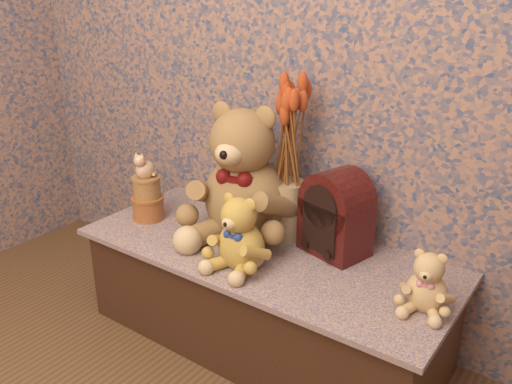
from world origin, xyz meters
TOP-DOWN VIEW (x-y plane):
  - display_shelf at (0.00, 1.22)m, footprint 1.38×0.58m
  - teddy_large at (-0.13, 1.29)m, footprint 0.52×0.58m
  - teddy_medium at (0.00, 1.08)m, footprint 0.22×0.26m
  - teddy_small at (0.60, 1.20)m, footprint 0.18×0.21m
  - cathedral_radio at (0.21, 1.35)m, footprint 0.26×0.21m
  - ceramic_vase at (0.01, 1.36)m, footprint 0.14×0.14m
  - dried_stalks at (0.01, 1.36)m, footprint 0.27×0.27m
  - biscuit_tin_lower at (-0.54, 1.17)m, footprint 0.16×0.16m
  - biscuit_tin_upper at (-0.54, 1.17)m, footprint 0.14×0.14m
  - cat_figurine at (-0.54, 1.17)m, footprint 0.09×0.10m

SIDE VIEW (x-z plane):
  - display_shelf at x=0.00m, z-range 0.00..0.39m
  - biscuit_tin_lower at x=-0.54m, z-range 0.39..0.48m
  - teddy_small at x=0.60m, z-range 0.39..0.60m
  - ceramic_vase at x=0.01m, z-range 0.39..0.61m
  - biscuit_tin_upper at x=-0.54m, z-range 0.48..0.57m
  - teddy_medium at x=0.00m, z-range 0.39..0.67m
  - cathedral_radio at x=0.21m, z-range 0.39..0.70m
  - cat_figurine at x=-0.54m, z-range 0.57..0.68m
  - teddy_large at x=-0.13m, z-range 0.39..0.93m
  - dried_stalks at x=0.01m, z-range 0.61..1.00m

